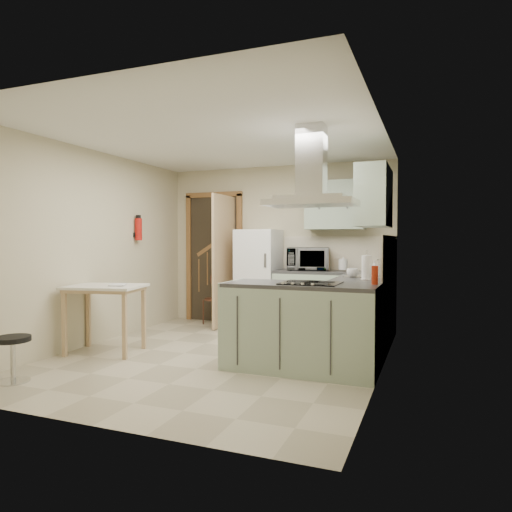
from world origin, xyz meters
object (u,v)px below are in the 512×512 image
at_px(peninsula, 301,327).
at_px(bentwood_chair, 215,299).
at_px(extractor_hood, 311,203).
at_px(microwave, 308,259).
at_px(fridge, 259,279).
at_px(stool, 13,359).
at_px(drop_leaf_table, 105,319).

bearing_deg(peninsula, bentwood_chair, 134.35).
distance_m(extractor_hood, microwave, 2.20).
xyz_separation_m(fridge, stool, (-1.21, -3.35, -0.53)).
relative_size(drop_leaf_table, bentwood_chair, 1.09).
bearing_deg(fridge, stool, -109.95).
xyz_separation_m(fridge, microwave, (0.76, 0.04, 0.32)).
relative_size(extractor_hood, drop_leaf_table, 1.05).
relative_size(fridge, peninsula, 0.97).
relative_size(extractor_hood, bentwood_chair, 1.15).
bearing_deg(peninsula, stool, -150.76).
xyz_separation_m(fridge, bentwood_chair, (-0.77, 0.06, -0.36)).
relative_size(drop_leaf_table, stool, 1.97).
bearing_deg(bentwood_chair, extractor_hood, -36.91).
xyz_separation_m(stool, microwave, (1.98, 3.39, 0.85)).
height_order(extractor_hood, drop_leaf_table, extractor_hood).
xyz_separation_m(bentwood_chair, microwave, (1.53, -0.02, 0.67)).
xyz_separation_m(peninsula, microwave, (-0.46, 2.02, 0.62)).
relative_size(bentwood_chair, stool, 1.80).
xyz_separation_m(extractor_hood, drop_leaf_table, (-2.48, -0.13, -1.32)).
relative_size(peninsula, microwave, 2.56).
distance_m(extractor_hood, bentwood_chair, 3.21).
xyz_separation_m(peninsula, stool, (-2.44, -1.37, -0.23)).
height_order(peninsula, microwave, microwave).
relative_size(extractor_hood, microwave, 1.49).
bearing_deg(extractor_hood, drop_leaf_table, -176.91).
height_order(drop_leaf_table, bentwood_chair, drop_leaf_table).
bearing_deg(extractor_hood, peninsula, 180.00).
bearing_deg(stool, peninsula, 29.24).
height_order(extractor_hood, bentwood_chair, extractor_hood).
distance_m(fridge, extractor_hood, 2.57).
height_order(stool, microwave, microwave).
bearing_deg(microwave, fridge, 169.88).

